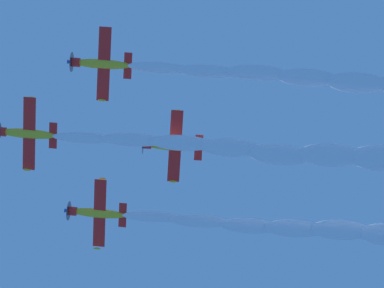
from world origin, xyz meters
The scene contains 6 objects.
airplane_lead centered at (-1.75, -3.34, 91.51)m, with size 8.66×9.64×2.84m.
airplane_left_wingman centered at (-13.08, 3.42, 92.74)m, with size 8.66×9.65×2.78m.
airplane_right_wingman centered at (-7.98, -15.89, 93.34)m, with size 8.66×9.58×2.98m.
airplane_slot_tail centered at (-19.85, -9.02, 92.72)m, with size 8.66×9.64×2.80m.
smoke_trail_lead centered at (-37.82, -13.61, 89.38)m, with size 50.75×16.97×5.42m.
smoke_trail_right_wingman centered at (-44.07, -26.05, 91.22)m, with size 51.52×16.72×5.43m.
Camera 1 is at (-24.95, 1.89, 2.04)m, focal length 64.89 mm.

